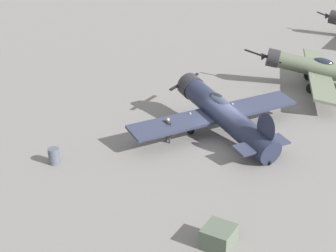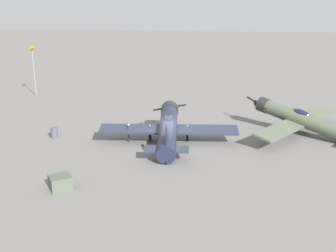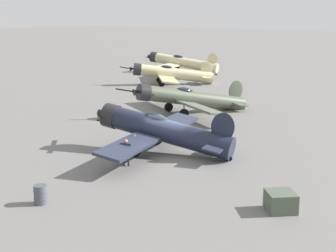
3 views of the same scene
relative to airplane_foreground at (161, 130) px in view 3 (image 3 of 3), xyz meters
The scene contains 8 objects.
ground_plane 1.57m from the airplane_foreground, 11.10° to the left, with size 400.00×400.00×0.00m, color slate.
airplane_foreground is the anchor object (origin of this frame).
airplane_mid_apron 12.78m from the airplane_foreground, 114.46° to the left, with size 12.34×10.87×3.23m.
airplane_far_line 30.57m from the airplane_foreground, 123.73° to the left, with size 10.37×11.21×2.85m.
airplane_outer_stand 42.13m from the airplane_foreground, 121.82° to the left, with size 11.26×12.27×3.19m.
ground_crew_mechanic 3.58m from the airplane_foreground, 89.57° to the right, with size 0.60×0.37×1.63m.
equipment_crate 11.28m from the airplane_foreground, 24.84° to the right, with size 1.83×1.84×0.91m.
fuel_drum 10.54m from the airplane_foreground, 87.20° to the right, with size 0.67×0.67×0.93m.
Camera 3 is at (17.83, -25.37, 8.99)m, focal length 53.35 mm.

